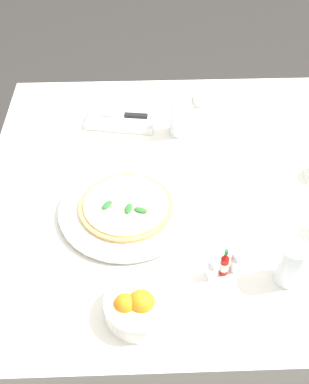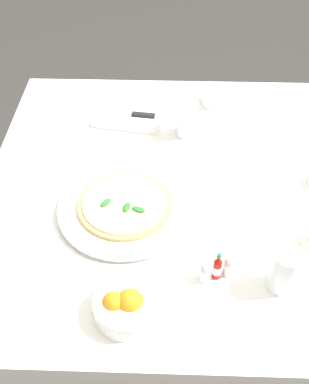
{
  "view_description": "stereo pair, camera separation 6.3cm",
  "coord_description": "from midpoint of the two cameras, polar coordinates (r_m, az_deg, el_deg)",
  "views": [
    {
      "loc": [
        0.11,
        0.99,
        1.67
      ],
      "look_at": [
        0.08,
        0.05,
        0.77
      ],
      "focal_mm": 44.93,
      "sensor_mm": 36.0,
      "label": 1
    },
    {
      "loc": [
        0.05,
        0.99,
        1.67
      ],
      "look_at": [
        0.08,
        0.05,
        0.77
      ],
      "focal_mm": 44.93,
      "sensor_mm": 36.0,
      "label": 2
    }
  ],
  "objects": [
    {
      "name": "water_glass_left_edge",
      "position": [
        1.51,
        5.01,
        8.44
      ],
      "size": [
        0.07,
        0.07,
        0.12
      ],
      "color": "white",
      "rests_on": "dining_table"
    },
    {
      "name": "citrus_bowl",
      "position": [
        1.07,
        -1.6,
        -13.32
      ],
      "size": [
        0.15,
        0.15,
        0.07
      ],
      "color": "white",
      "rests_on": "dining_table"
    },
    {
      "name": "dining_table",
      "position": [
        1.45,
        4.34,
        -2.98
      ],
      "size": [
        1.11,
        1.11,
        0.75
      ],
      "color": "white",
      "rests_on": "ground_plane"
    },
    {
      "name": "pizza",
      "position": [
        1.26,
        -2.14,
        -1.51
      ],
      "size": [
        0.25,
        0.25,
        0.02
      ],
      "color": "#DBAD60",
      "rests_on": "pizza_plate"
    },
    {
      "name": "dinner_knife",
      "position": [
        1.58,
        -2.0,
        9.24
      ],
      "size": [
        0.2,
        0.04,
        0.01
      ],
      "rotation": [
        0.0,
        0.0,
        -0.13
      ],
      "color": "silver",
      "rests_on": "napkin_folded"
    },
    {
      "name": "salt_shaker",
      "position": [
        1.13,
        7.63,
        -9.57
      ],
      "size": [
        0.03,
        0.03,
        0.06
      ],
      "color": "white",
      "rests_on": "dining_table"
    },
    {
      "name": "coffee_cup_near_right",
      "position": [
        1.66,
        8.1,
        10.99
      ],
      "size": [
        0.13,
        0.13,
        0.07
      ],
      "color": "white",
      "rests_on": "dining_table"
    },
    {
      "name": "water_glass_right_edge",
      "position": [
        1.13,
        16.69,
        -9.21
      ],
      "size": [
        0.07,
        0.07,
        0.11
      ],
      "color": "white",
      "rests_on": "dining_table"
    },
    {
      "name": "hot_sauce_bottle",
      "position": [
        1.13,
        9.07,
        -8.89
      ],
      "size": [
        0.02,
        0.02,
        0.08
      ],
      "color": "#B7140F",
      "rests_on": "dining_table"
    },
    {
      "name": "pizza_plate",
      "position": [
        1.27,
        -2.12,
        -1.95
      ],
      "size": [
        0.36,
        0.36,
        0.02
      ],
      "color": "white",
      "rests_on": "dining_table"
    },
    {
      "name": "ground_plane",
      "position": [
        1.95,
        3.35,
        -15.52
      ],
      "size": [
        8.0,
        8.0,
        0.0
      ],
      "primitive_type": "plane",
      "color": "#33302D"
    },
    {
      "name": "pepper_shaker",
      "position": [
        1.14,
        10.39,
        -8.77
      ],
      "size": [
        0.03,
        0.03,
        0.06
      ],
      "color": "white",
      "rests_on": "dining_table"
    },
    {
      "name": "napkin_folded",
      "position": [
        1.59,
        -1.88,
        8.82
      ],
      "size": [
        0.24,
        0.17,
        0.02
      ],
      "rotation": [
        0.0,
        0.0,
        -0.17
      ],
      "color": "white",
      "rests_on": "dining_table"
    }
  ]
}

